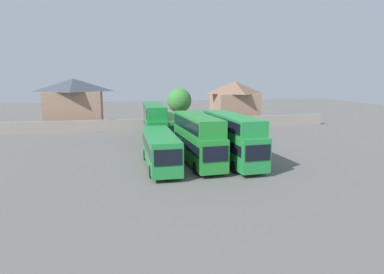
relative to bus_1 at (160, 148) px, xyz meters
The scene contains 11 objects.
ground 18.49m from the bus_1, 78.35° to the left, with size 140.00×140.00×0.00m, color #605E5B.
depot_boundary_wall 23.87m from the bus_1, 81.04° to the left, with size 56.00×0.50×1.80m, color gray.
bus_1 is the anchor object (origin of this frame).
bus_2 3.88m from the bus_1, ahead, with size 3.18×10.32×4.85m.
bus_3 7.31m from the bus_1, ahead, with size 3.31×11.35×4.80m.
bus_4 13.61m from the bus_1, 86.49° to the left, with size 2.84×11.07×4.91m.
bus_5 13.79m from the bus_1, 76.94° to the left, with size 3.45×11.09×3.29m.
bus_6 15.12m from the bus_1, 61.21° to the left, with size 2.81×10.91×3.48m.
house_terrace_left 32.21m from the bus_1, 110.45° to the left, with size 9.55×8.14×8.19m.
house_terrace_centre 34.77m from the bus_1, 59.57° to the left, with size 8.03×8.08×7.64m.
tree_left_of_lot 26.95m from the bus_1, 76.29° to the left, with size 4.17×4.17×6.59m.
Camera 1 is at (-7.30, -31.61, 8.60)m, focal length 31.99 mm.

